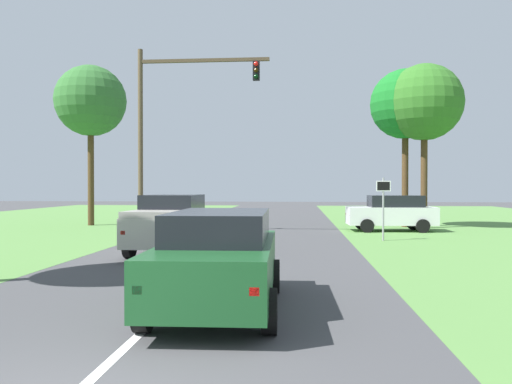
{
  "coord_description": "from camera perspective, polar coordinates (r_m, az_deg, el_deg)",
  "views": [
    {
      "loc": [
        2.46,
        -4.7,
        2.31
      ],
      "look_at": [
        0.61,
        17.45,
        2.05
      ],
      "focal_mm": 35.73,
      "sensor_mm": 36.0,
      "label": 1
    }
  ],
  "objects": [
    {
      "name": "keep_moving_sign",
      "position": [
        22.12,
        14.06,
        -0.94
      ],
      "size": [
        0.6,
        0.09,
        2.67
      ],
      "color": "gray",
      "rests_on": "ground_plane"
    },
    {
      "name": "red_suv_near",
      "position": [
        9.67,
        -4.13,
        -7.28
      ],
      "size": [
        2.33,
        5.04,
        1.83
      ],
      "color": "#194C23",
      "rests_on": "ground_plane"
    },
    {
      "name": "extra_tree_2",
      "position": [
        30.32,
        16.37,
        9.34
      ],
      "size": [
        3.93,
        3.93,
        8.92
      ],
      "color": "#4C351E",
      "rests_on": "ground_plane"
    },
    {
      "name": "extra_tree_1",
      "position": [
        31.91,
        -18.03,
        9.61
      ],
      "size": [
        4.14,
        4.14,
        9.41
      ],
      "color": "#4C351E",
      "rests_on": "ground_plane"
    },
    {
      "name": "traffic_light",
      "position": [
        25.21,
        -9.65,
        8.47
      ],
      "size": [
        6.4,
        0.4,
        8.95
      ],
      "color": "brown",
      "rests_on": "ground_plane"
    },
    {
      "name": "crossing_suv_far",
      "position": [
        27.02,
        14.98,
        -2.23
      ],
      "size": [
        4.47,
        2.15,
        1.84
      ],
      "color": "silver",
      "rests_on": "ground_plane"
    },
    {
      "name": "oak_tree_right",
      "position": [
        29.8,
        18.33,
        9.44
      ],
      "size": [
        4.19,
        4.19,
        9.01
      ],
      "color": "#4C351E",
      "rests_on": "ground_plane"
    },
    {
      "name": "ground_plane",
      "position": [
        15.81,
        -4.27,
        -7.74
      ],
      "size": [
        120.0,
        120.0,
        0.0
      ],
      "primitive_type": "plane",
      "color": "#424244"
    },
    {
      "name": "pickup_truck_lead",
      "position": [
        17.95,
        -9.17,
        -3.46
      ],
      "size": [
        2.41,
        5.57,
        2.01
      ],
      "color": "#B7B2A8",
      "rests_on": "ground_plane"
    }
  ]
}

